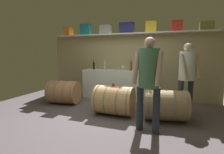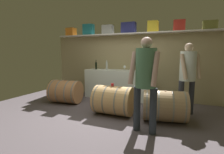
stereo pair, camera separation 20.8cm
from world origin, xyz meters
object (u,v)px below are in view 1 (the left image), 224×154
Objects in this scene: toolcase_yellow at (151,27)px; wine_barrel_near at (114,100)px; wine_glass at (123,67)px; visitor_tasting at (187,71)px; wine_bottle_clear at (105,65)px; work_cabinet at (115,84)px; wine_barrel_flank at (166,105)px; wine_bottle_dark at (94,65)px; winemaker_pouring at (149,75)px; toolcase_olive at (207,26)px; toolcase_red at (177,26)px; toolcase_grey at (106,30)px; toolcase_teal at (86,30)px; wine_bottle_amber at (131,66)px; wine_barrel_far at (64,92)px; tasting_cup at (113,85)px; toolcase_orange at (68,32)px; toolcase_navy at (127,28)px.

toolcase_yellow is 2.47m from wine_barrel_near.
visitor_tasting is at bearing -23.49° from wine_glass.
wine_glass is at bearing 10.86° from wine_bottle_clear.
work_cabinet reaches higher than wine_barrel_flank.
winemaker_pouring is at bearing -44.15° from wine_bottle_dark.
wine_barrel_flank is 0.58× the size of winemaker_pouring.
wine_barrel_near reaches higher than wine_barrel_flank.
wine_glass is at bearing -177.21° from toolcase_olive.
toolcase_red is 1.50m from visitor_tasting.
toolcase_grey is 3.03m from winemaker_pouring.
toolcase_teal is 1.05× the size of toolcase_grey.
winemaker_pouring is (-0.26, -0.68, 0.71)m from wine_barrel_flank.
toolcase_grey reaches higher than wine_bottle_amber.
wine_bottle_amber is 1.92m from wine_barrel_flank.
wine_barrel_far is (-3.57, -1.26, -1.77)m from toolcase_olive.
toolcase_olive is (2.84, 0.00, -0.03)m from toolcase_grey.
toolcase_yellow is 0.32× the size of wine_barrel_flank.
wine_glass is at bearing -177.11° from wine_bottle_amber.
winemaker_pouring is 1.03× the size of visitor_tasting.
winemaker_pouring is at bearing -117.71° from toolcase_olive.
toolcase_red reaches higher than tasting_cup.
wine_bottle_dark is (-0.42, 0.09, -0.02)m from wine_bottle_clear.
winemaker_pouring reaches higher than wine_bottle_clear.
wine_bottle_clear is 2.41m from visitor_tasting.
winemaker_pouring is at bearing -61.31° from wine_glass.
toolcase_olive is 1.09× the size of wine_bottle_clear.
toolcase_teal reaches higher than visitor_tasting.
toolcase_red reaches higher than wine_bottle_dark.
toolcase_teal is at bearing 133.81° from wine_barrel_near.
wine_bottle_clear is 2.41m from wine_barrel_flank.
wine_bottle_dark reaches higher than wine_barrel_near.
visitor_tasting is at bearing -27.19° from wine_bottle_amber.
toolcase_red is at bearing 16.59° from wine_barrel_far.
toolcase_red reaches higher than wine_bottle_amber.
winemaker_pouring is (0.87, -0.63, 0.70)m from wine_barrel_near.
winemaker_pouring reaches higher than tasting_cup.
tasting_cup is (-0.03, 0.00, 0.36)m from wine_barrel_near.
work_cabinet is 13.21× the size of wine_glass.
wine_barrel_flank is 0.60× the size of visitor_tasting.
toolcase_teal is 3.63m from wine_barrel_flank.
wine_barrel_flank is (1.93, -1.27, -0.70)m from wine_bottle_clear.
toolcase_grey is 1.19m from wine_bottle_dark.
toolcase_teal is 0.40× the size of wine_barrel_far.
tasting_cup is (1.58, -0.33, 0.37)m from wine_barrel_far.
toolcase_orange is 0.70× the size of toolcase_navy.
wine_glass is 0.09× the size of visitor_tasting.
wine_barrel_near is at bearing -64.15° from toolcase_grey.
wine_bottle_clear is 2.04× the size of wine_glass.
toolcase_navy reaches higher than toolcase_orange.
toolcase_navy is 1.33× the size of wine_bottle_amber.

